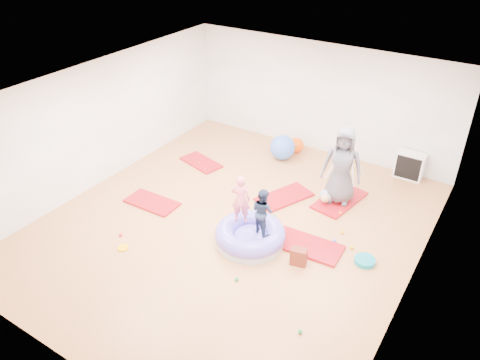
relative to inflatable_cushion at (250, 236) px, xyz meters
The scene contains 19 objects.
room 1.41m from the inflatable_cushion, 153.61° to the left, with size 7.01×8.01×2.81m.
gym_mat_front_left 2.51m from the inflatable_cushion, behind, with size 1.16×0.58×0.05m, color #A8050D.
gym_mat_mid_left 3.36m from the inflatable_cushion, 142.87° to the left, with size 1.09×0.54×0.05m, color #A8050D.
gym_mat_center_back 1.76m from the inflatable_cushion, 95.92° to the left, with size 1.24×0.62×0.05m, color #A8050D.
gym_mat_right 1.10m from the inflatable_cushion, 25.87° to the left, with size 1.32×0.66×0.06m, color #A8050D.
gym_mat_rear_right 2.45m from the inflatable_cushion, 68.38° to the left, with size 1.33×0.67×0.06m, color #A8050D.
inflatable_cushion is the anchor object (origin of this frame).
child_pink 0.79m from the inflatable_cushion, 158.76° to the left, with size 0.37×0.24×1.00m, color #FF687C.
child_navy 0.73m from the inflatable_cushion, ahead, with size 0.45×0.35×0.93m, color #1F2B4B.
adult_caregiver 2.51m from the inflatable_cushion, 68.42° to the left, with size 0.84×0.55×1.72m, color #504E5A.
infant 2.18m from the inflatable_cushion, 71.39° to the left, with size 0.40×0.41×0.24m.
ball_pit_balls 0.59m from the inflatable_cushion, 85.85° to the left, with size 4.55×3.49×0.07m.
exercise_ball_blue 3.51m from the inflatable_cushion, 108.05° to the left, with size 0.63×0.63×0.63m, color blue.
exercise_ball_orange 3.96m from the inflatable_cushion, 103.91° to the left, with size 0.39×0.39×0.39m, color #FF5105.
infant_play_gym 3.34m from the inflatable_cushion, 79.19° to the left, with size 0.74×0.70×0.56m.
cube_shelf 4.51m from the inflatable_cushion, 65.47° to the left, with size 0.65×0.32×0.65m.
balance_disc 2.16m from the inflatable_cushion, 16.94° to the left, with size 0.38×0.38×0.09m, color #0D8499.
backpack 1.06m from the inflatable_cushion, ahead, with size 0.29×0.18×0.34m, color #A92709.
yellow_toy 2.43m from the inflatable_cushion, 143.27° to the right, with size 0.21×0.21×0.03m, color #FFBC00.
Camera 1 is at (4.26, -6.39, 5.69)m, focal length 35.00 mm.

